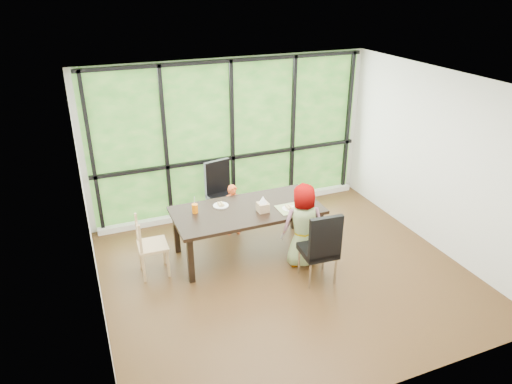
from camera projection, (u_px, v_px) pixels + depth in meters
ground at (285, 273)px, 6.71m from camera, size 5.00×5.00×0.00m
back_wall at (231, 137)px, 8.03m from camera, size 5.00×0.00×5.00m
foliage_backdrop at (232, 138)px, 8.01m from camera, size 4.80×0.02×2.65m
window_mullions at (232, 138)px, 7.98m from camera, size 4.80×0.06×2.65m
window_sill at (235, 207)px, 8.50m from camera, size 4.80×0.12×0.10m
dining_table at (247, 231)px, 7.06m from camera, size 2.19×1.05×0.75m
chair_window_leather at (223, 194)px, 7.86m from camera, size 0.55×0.55×1.08m
chair_interior_leather at (318, 246)px, 6.36m from camera, size 0.49×0.49×1.08m
chair_end_beech at (153, 245)px, 6.54m from camera, size 0.42×0.43×0.90m
child_toddler at (233, 210)px, 7.56m from camera, size 0.34×0.24×0.87m
child_older at (304, 225)px, 6.68m from camera, size 0.68×0.51×1.27m
placemat at (293, 208)px, 6.92m from camera, size 0.47×0.34×0.01m
plate_far at (221, 206)px, 6.98m from camera, size 0.23×0.23×0.01m
plate_near at (289, 209)px, 6.90m from camera, size 0.21×0.21×0.01m
orange_cup at (195, 208)px, 6.76m from camera, size 0.09×0.09×0.14m
green_cup at (311, 203)px, 6.97m from camera, size 0.07×0.07×0.10m
white_mug at (307, 194)px, 7.28m from camera, size 0.08×0.08×0.08m
tissue_box at (263, 207)px, 6.80m from camera, size 0.16×0.16×0.13m
crepe_rolls_far at (221, 204)px, 6.97m from camera, size 0.10×0.12×0.04m
crepe_rolls_near at (289, 207)px, 6.89m from camera, size 0.10×0.12×0.04m
straw_white at (194, 202)px, 6.72m from camera, size 0.01×0.04×0.20m
straw_pink at (311, 197)px, 6.93m from camera, size 0.01×0.04×0.20m
tissue at (263, 200)px, 6.75m from camera, size 0.12×0.12×0.11m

